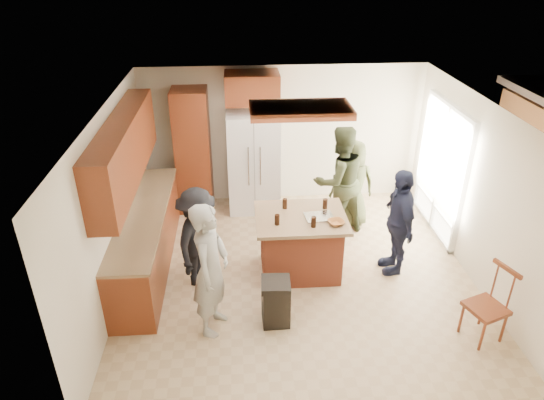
{
  "coord_description": "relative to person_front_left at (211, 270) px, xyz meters",
  "views": [
    {
      "loc": [
        -0.8,
        -5.74,
        4.32
      ],
      "look_at": [
        -0.36,
        0.2,
        1.15
      ],
      "focal_mm": 32.0,
      "sensor_mm": 36.0,
      "label": 1
    }
  ],
  "objects": [
    {
      "name": "spindle_chair",
      "position": [
        3.29,
        -0.42,
        -0.42
      ],
      "size": [
        0.54,
        0.54,
        0.99
      ],
      "color": "maroon",
      "rests_on": "ground"
    },
    {
      "name": "person_behind_right",
      "position": [
        2.26,
        2.4,
        -0.12
      ],
      "size": [
        0.75,
        0.5,
        1.51
      ],
      "primitive_type": "imported",
      "rotation": [
        0.0,
        0.0,
        3.17
      ],
      "color": "#373D23",
      "rests_on": "ground"
    },
    {
      "name": "left_cabinetry",
      "position": [
        -1.06,
        1.4,
        0.08
      ],
      "size": [
        0.64,
        3.0,
        2.3
      ],
      "color": "maroon",
      "rests_on": "ground"
    },
    {
      "name": "room_shell",
      "position": [
        5.56,
        2.64,
        -0.01
      ],
      "size": [
        8.0,
        5.2,
        5.0
      ],
      "color": "tan",
      "rests_on": "ground"
    },
    {
      "name": "refrigerator",
      "position": [
        0.63,
        3.12,
        0.02
      ],
      "size": [
        0.9,
        0.76,
        1.8
      ],
      "color": "white",
      "rests_on": "ground"
    },
    {
      "name": "kitchen_island",
      "position": [
        1.22,
        1.1,
        -0.4
      ],
      "size": [
        1.28,
        1.03,
        0.93
      ],
      "color": "#A8452B",
      "rests_on": "ground"
    },
    {
      "name": "person_front_left",
      "position": [
        0.0,
        0.0,
        0.0
      ],
      "size": [
        0.63,
        0.75,
        1.75
      ],
      "primitive_type": "imported",
      "rotation": [
        0.0,
        0.0,
        1.28
      ],
      "color": "gray",
      "rests_on": "ground"
    },
    {
      "name": "back_wall_units",
      "position": [
        -0.15,
        3.2,
        0.5
      ],
      "size": [
        1.8,
        0.6,
        2.45
      ],
      "color": "maroon",
      "rests_on": "ground"
    },
    {
      "name": "person_counter",
      "position": [
        -0.22,
        0.92,
        -0.13
      ],
      "size": [
        0.73,
        1.05,
        1.49
      ],
      "primitive_type": "imported",
      "rotation": [
        0.0,
        0.0,
        1.24
      ],
      "color": "black",
      "rests_on": "ground"
    },
    {
      "name": "person_behind_left",
      "position": [
        1.98,
        2.21,
        0.05
      ],
      "size": [
        1.03,
        0.81,
        1.84
      ],
      "primitive_type": "imported",
      "rotation": [
        0.0,
        0.0,
        3.47
      ],
      "color": "#2F361F",
      "rests_on": "ground"
    },
    {
      "name": "island_items",
      "position": [
        1.43,
        1.0,
        0.09
      ],
      "size": [
        0.97,
        0.67,
        0.15
      ],
      "color": "silver",
      "rests_on": "kitchen_island"
    },
    {
      "name": "trash_bin",
      "position": [
        0.78,
        0.03,
        -0.56
      ],
      "size": [
        0.38,
        0.38,
        0.63
      ],
      "color": "black",
      "rests_on": "ground"
    },
    {
      "name": "person_side_right",
      "position": [
        2.61,
        1.05,
        -0.07
      ],
      "size": [
        0.5,
        0.95,
        1.62
      ],
      "primitive_type": "imported",
      "rotation": [
        0.0,
        0.0,
        -1.56
      ],
      "color": "#1C2139",
      "rests_on": "ground"
    }
  ]
}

